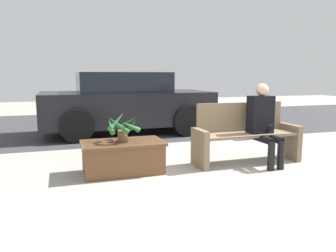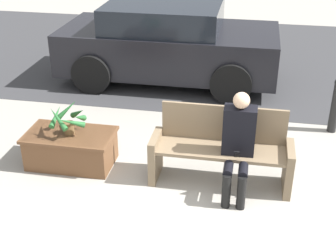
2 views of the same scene
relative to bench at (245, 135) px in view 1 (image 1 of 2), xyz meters
name	(u,v)px [view 1 (image 1 of 2)]	position (x,y,z in m)	size (l,w,h in m)	color
ground_plane	(267,176)	(-0.10, -0.77, -0.44)	(30.00, 30.00, 0.00)	#9E998E
road_surface	(156,122)	(-0.10, 4.81, -0.44)	(20.00, 6.00, 0.01)	#38383A
bench	(245,135)	(0.00, 0.00, 0.00)	(1.71, 0.51, 0.94)	#7A664C
person_seated	(263,120)	(0.20, -0.19, 0.25)	(0.38, 0.60, 1.26)	black
planter_box	(123,156)	(-1.96, 0.02, -0.20)	(1.15, 0.66, 0.45)	brown
potted_plant	(123,127)	(-1.96, 0.02, 0.22)	(0.50, 0.52, 0.42)	brown
parked_car	(126,103)	(-1.28, 3.27, 0.28)	(3.94, 1.98, 1.45)	black
bollard_post	(267,118)	(1.54, 1.63, 0.01)	(0.14, 0.14, 0.86)	black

